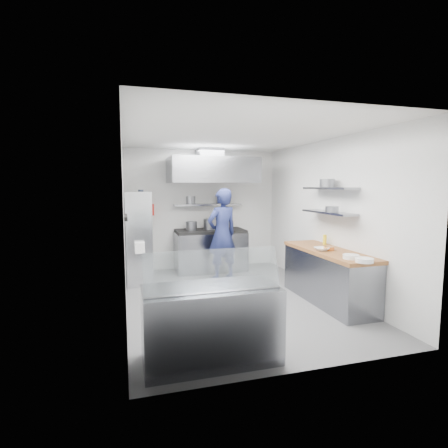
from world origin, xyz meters
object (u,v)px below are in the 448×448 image
object	(u,v)px
wire_rack	(139,237)
chef	(222,234)
gas_range	(210,251)
display_case	(211,324)

from	to	relation	value
wire_rack	chef	bearing A→B (deg)	-8.06
chef	gas_range	bearing A→B (deg)	-103.68
gas_range	wire_rack	size ratio (longest dim) A/B	0.86
gas_range	display_case	xyz separation A→B (m)	(-1.00, -4.10, -0.03)
chef	display_case	world-z (taller)	chef
gas_range	chef	xyz separation A→B (m)	(0.06, -0.79, 0.50)
wire_rack	gas_range	bearing A→B (deg)	18.56
wire_rack	display_case	xyz separation A→B (m)	(0.63, -3.55, -0.50)
gas_range	display_case	distance (m)	4.22
display_case	chef	bearing A→B (deg)	72.23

